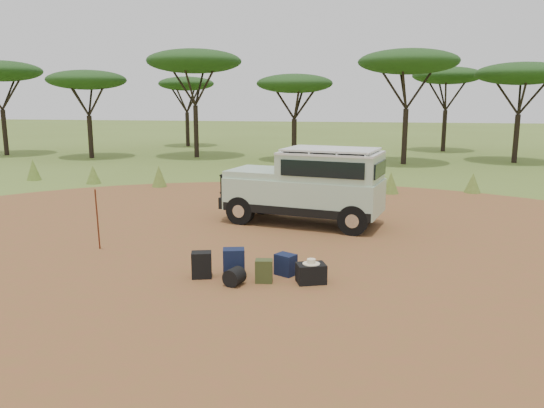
% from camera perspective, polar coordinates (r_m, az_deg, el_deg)
% --- Properties ---
extents(ground, '(140.00, 140.00, 0.00)m').
position_cam_1_polar(ground, '(12.06, -0.43, -5.33)').
color(ground, '#576D26').
rests_on(ground, ground).
extents(dirt_clearing, '(23.00, 23.00, 0.01)m').
position_cam_1_polar(dirt_clearing, '(12.06, -0.43, -5.31)').
color(dirt_clearing, brown).
rests_on(dirt_clearing, ground).
extents(grass_fringe, '(36.60, 1.60, 0.90)m').
position_cam_1_polar(grass_fringe, '(20.36, 4.50, 2.63)').
color(grass_fringe, '#576D26').
rests_on(grass_fringe, ground).
extents(acacia_treeline, '(46.70, 13.20, 6.26)m').
position_cam_1_polar(acacia_treeline, '(31.23, 8.04, 13.77)').
color(acacia_treeline, black).
rests_on(acacia_treeline, ground).
extents(safari_vehicle, '(4.64, 2.58, 2.14)m').
position_cam_1_polar(safari_vehicle, '(14.68, 3.99, 1.77)').
color(safari_vehicle, '#AAC6A9').
rests_on(safari_vehicle, ground).
extents(walking_staff, '(0.19, 0.35, 1.47)m').
position_cam_1_polar(walking_staff, '(12.72, -18.26, -1.61)').
color(walking_staff, '#5F2616').
rests_on(walking_staff, ground).
extents(backpack_black, '(0.44, 0.38, 0.52)m').
position_cam_1_polar(backpack_black, '(10.49, -7.58, -6.52)').
color(backpack_black, black).
rests_on(backpack_black, ground).
extents(backpack_navy, '(0.48, 0.40, 0.55)m').
position_cam_1_polar(backpack_navy, '(10.54, -4.12, -6.27)').
color(backpack_navy, '#121F3A').
rests_on(backpack_navy, ground).
extents(backpack_olive, '(0.35, 0.28, 0.45)m').
position_cam_1_polar(backpack_olive, '(10.15, -0.88, -7.23)').
color(backpack_olive, '#37411E').
rests_on(backpack_olive, ground).
extents(duffel_navy, '(0.47, 0.44, 0.43)m').
position_cam_1_polar(duffel_navy, '(10.57, 1.47, -6.54)').
color(duffel_navy, '#121F3A').
rests_on(duffel_navy, ground).
extents(hard_case, '(0.63, 0.54, 0.38)m').
position_cam_1_polar(hard_case, '(10.16, 4.22, -7.46)').
color(hard_case, black).
rests_on(hard_case, ground).
extents(stuff_sack, '(0.42, 0.42, 0.34)m').
position_cam_1_polar(stuff_sack, '(10.04, -4.07, -7.81)').
color(stuff_sack, black).
rests_on(stuff_sack, ground).
extents(safari_hat, '(0.33, 0.33, 0.10)m').
position_cam_1_polar(safari_hat, '(10.09, 4.24, -6.25)').
color(safari_hat, beige).
rests_on(safari_hat, hard_case).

